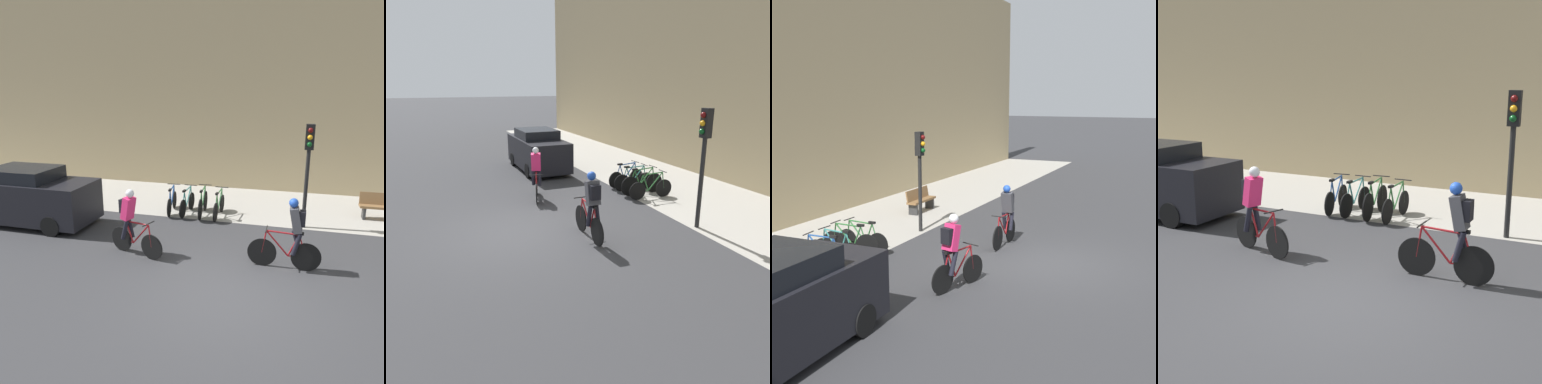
{
  "view_description": "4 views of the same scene",
  "coord_description": "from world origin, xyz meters",
  "views": [
    {
      "loc": [
        1.2,
        -7.03,
        4.22
      ],
      "look_at": [
        -1.44,
        2.41,
        1.54
      ],
      "focal_mm": 35.0,
      "sensor_mm": 36.0,
      "label": 1
    },
    {
      "loc": [
        9.27,
        -2.1,
        3.87
      ],
      "look_at": [
        -0.43,
        1.97,
        0.78
      ],
      "focal_mm": 35.0,
      "sensor_mm": 36.0,
      "label": 2
    },
    {
      "loc": [
        -13.28,
        -3.6,
        4.37
      ],
      "look_at": [
        0.38,
        2.61,
        1.66
      ],
      "focal_mm": 50.0,
      "sensor_mm": 36.0,
      "label": 3
    },
    {
      "loc": [
        3.65,
        -7.08,
        3.6
      ],
      "look_at": [
        -1.73,
        3.51,
        0.95
      ],
      "focal_mm": 50.0,
      "sensor_mm": 36.0,
      "label": 4
    }
  ],
  "objects": [
    {
      "name": "parked_bike_3",
      "position": [
        -1.21,
        5.02,
        0.39
      ],
      "size": [
        0.46,
        1.68,
        0.95
      ],
      "color": "black",
      "rests_on": "ground"
    },
    {
      "name": "ground",
      "position": [
        0.0,
        0.0,
        0.0
      ],
      "size": [
        200.0,
        200.0,
        0.0
      ],
      "primitive_type": "plane",
      "color": "#333335"
    },
    {
      "name": "parked_bike_0",
      "position": [
        -2.91,
        5.02,
        0.39
      ],
      "size": [
        0.46,
        1.59,
        0.95
      ],
      "color": "black",
      "rests_on": "ground"
    },
    {
      "name": "parked_bike_2",
      "position": [
        -1.77,
        5.02,
        0.42
      ],
      "size": [
        0.46,
        1.77,
        0.99
      ],
      "color": "black",
      "rests_on": "ground"
    },
    {
      "name": "cyclist_pink",
      "position": [
        -2.83,
        1.42,
        0.95
      ],
      "size": [
        1.64,
        0.63,
        1.78
      ],
      "color": "black",
      "rests_on": "ground"
    },
    {
      "name": "cyclist_grey",
      "position": [
        1.26,
        1.62,
        0.95
      ],
      "size": [
        1.76,
        0.46,
        1.8
      ],
      "color": "black",
      "rests_on": "ground"
    },
    {
      "name": "kerb_strip",
      "position": [
        0.0,
        6.75,
        0.0
      ],
      "size": [
        44.0,
        4.5,
        0.01
      ],
      "primitive_type": "cube",
      "color": "#A39E93",
      "rests_on": "ground"
    },
    {
      "name": "parked_bike_1",
      "position": [
        -2.34,
        5.02,
        0.39
      ],
      "size": [
        0.46,
        1.61,
        0.95
      ],
      "color": "black",
      "rests_on": "ground"
    },
    {
      "name": "traffic_light_pole",
      "position": [
        1.59,
        4.7,
        2.26
      ],
      "size": [
        0.26,
        0.3,
        3.25
      ],
      "color": "black",
      "rests_on": "ground"
    },
    {
      "name": "parked_car",
      "position": [
        -7.0,
        2.73,
        0.9
      ],
      "size": [
        4.3,
        1.84,
        1.85
      ],
      "color": "black",
      "rests_on": "ground"
    }
  ]
}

